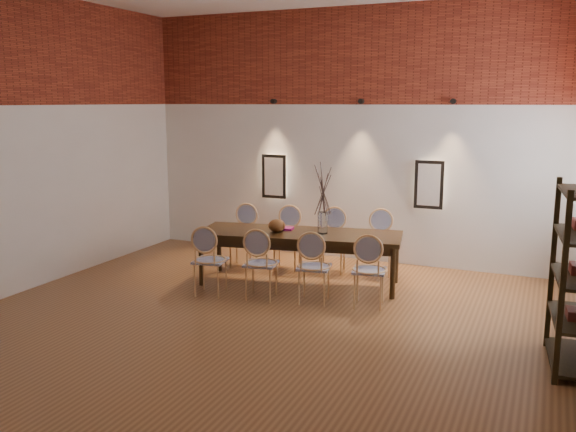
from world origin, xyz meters
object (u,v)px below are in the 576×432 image
at_px(vase, 323,223).
at_px(book, 284,228).
at_px(shelving_rack, 575,277).
at_px(chair_near_a, 210,260).
at_px(dining_table, 299,258).
at_px(chair_near_c, 314,267).
at_px(chair_far_c, 332,241).
at_px(bowl, 277,226).
at_px(chair_near_b, 261,263).
at_px(chair_near_d, 369,270).
at_px(chair_far_b, 287,239).
at_px(chair_far_a, 243,237).
at_px(chair_far_d, 379,244).

bearing_deg(vase, book, 176.69).
bearing_deg(shelving_rack, chair_near_a, 167.48).
distance_m(dining_table, shelving_rack, 3.79).
height_order(chair_near_c, shelving_rack, shelving_rack).
xyz_separation_m(chair_far_c, bowl, (-0.51, -0.89, 0.37)).
height_order(chair_near_a, chair_near_b, same).
height_order(chair_near_a, chair_near_d, same).
relative_size(dining_table, book, 10.83).
bearing_deg(chair_near_d, bowl, 153.50).
distance_m(chair_near_b, chair_far_b, 1.46).
bearing_deg(dining_table, bowl, -170.92).
bearing_deg(dining_table, shelving_rack, -33.24).
bearing_deg(chair_near_b, book, 83.81).
xyz_separation_m(bowl, book, (0.02, 0.20, -0.07)).
xyz_separation_m(chair_near_d, book, (-1.45, 0.63, 0.30)).
height_order(chair_far_a, chair_far_c, same).
relative_size(chair_near_a, chair_far_c, 1.00).
height_order(dining_table, chair_near_b, chair_near_b).
height_order(dining_table, chair_far_b, chair_far_b).
bearing_deg(chair_far_d, chair_near_d, 90.00).
relative_size(chair_near_c, bowl, 3.92).
bearing_deg(dining_table, chair_far_c, 64.34).
xyz_separation_m(chair_near_c, chair_near_d, (0.69, 0.13, 0.00)).
xyz_separation_m(chair_far_a, book, (0.89, -0.44, 0.30)).
xyz_separation_m(chair_far_b, book, (0.20, -0.57, 0.30)).
distance_m(chair_far_d, bowl, 1.62).
bearing_deg(bowl, chair_far_a, 143.75).
bearing_deg(bowl, book, 84.00).
xyz_separation_m(dining_table, chair_near_a, (-0.91, -0.91, 0.09)).
height_order(chair_near_d, chair_far_d, same).
bearing_deg(chair_far_b, chair_near_d, 133.86).
relative_size(chair_near_b, chair_far_b, 1.00).
xyz_separation_m(dining_table, chair_near_d, (1.17, -0.53, 0.09)).
height_order(bowl, shelving_rack, shelving_rack).
bearing_deg(dining_table, vase, -0.00).
height_order(chair_near_c, chair_near_d, same).
bearing_deg(chair_near_c, chair_near_b, 180.00).
height_order(chair_near_c, chair_far_a, same).
bearing_deg(book, bowl, -96.00).
height_order(chair_near_b, chair_near_d, same).
relative_size(chair_far_b, vase, 3.13).
relative_size(chair_near_d, shelving_rack, 0.52).
relative_size(chair_near_d, chair_far_b, 1.00).
bearing_deg(chair_far_a, shelving_rack, 146.37).
xyz_separation_m(dining_table, chair_far_b, (-0.48, 0.66, 0.09)).
bearing_deg(chair_near_d, chair_near_a, 180.00).
bearing_deg(shelving_rack, chair_far_b, 146.38).
bearing_deg(chair_near_a, bowl, 42.57).
distance_m(chair_far_c, book, 0.90).
relative_size(chair_far_c, chair_far_d, 1.00).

